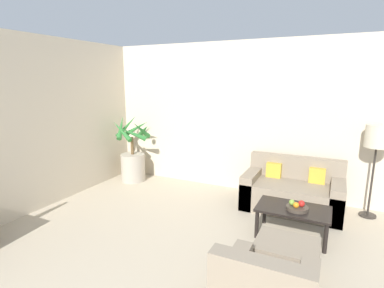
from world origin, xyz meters
TOP-DOWN VIEW (x-y plane):
  - wall_back at (0.00, 5.98)m, footprint 8.36×0.06m
  - potted_palm at (-2.89, 5.48)m, footprint 0.75×0.83m
  - sofa_loveseat at (0.23, 5.46)m, footprint 1.49×0.82m
  - floor_lamp at (1.31, 5.68)m, footprint 0.34×0.34m
  - coffee_table at (0.36, 4.55)m, footprint 0.91×0.55m
  - fruit_bowl at (0.41, 4.51)m, footprint 0.27×0.27m
  - apple_red at (0.45, 4.52)m, footprint 0.08×0.08m
  - apple_green at (0.34, 4.52)m, footprint 0.07×0.07m
  - orange_fruit at (0.40, 4.46)m, footprint 0.07×0.07m
  - ottoman at (0.41, 3.74)m, footprint 0.65×0.53m

SIDE VIEW (x-z plane):
  - ottoman at x=0.41m, z-range 0.00..0.35m
  - sofa_loveseat at x=0.23m, z-range -0.12..0.68m
  - coffee_table at x=0.36m, z-range 0.15..0.55m
  - fruit_bowl at x=0.41m, z-range 0.40..0.45m
  - potted_palm at x=-2.89m, z-range -0.20..1.13m
  - orange_fruit at x=0.40m, z-range 0.45..0.52m
  - apple_green at x=0.34m, z-range 0.45..0.52m
  - apple_red at x=0.45m, z-range 0.45..0.53m
  - floor_lamp at x=1.31m, z-range 0.47..1.88m
  - wall_back at x=0.00m, z-range 0.00..2.70m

